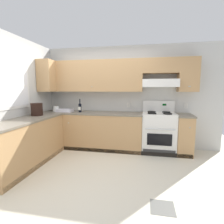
# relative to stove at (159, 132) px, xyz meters

# --- Properties ---
(ground_plane) EXTENTS (7.04, 7.04, 0.00)m
(ground_plane) POSITION_rel_stove_xyz_m (-1.32, -1.25, -0.48)
(ground_plane) COLOR beige
(floor_accent_tile) EXTENTS (0.30, 0.30, 0.01)m
(floor_accent_tile) POSITION_rel_stove_xyz_m (-0.08, -2.04, -0.48)
(floor_accent_tile) COLOR slate
(floor_accent_tile) RESTS_ON ground_plane
(wall_back) EXTENTS (4.68, 0.57, 2.55)m
(wall_back) POSITION_rel_stove_xyz_m (-0.93, 0.27, 1.00)
(wall_back) COLOR silver
(wall_back) RESTS_ON ground_plane
(wall_left) EXTENTS (0.47, 4.00, 2.55)m
(wall_left) POSITION_rel_stove_xyz_m (-2.91, -1.03, 0.87)
(wall_left) COLOR silver
(wall_left) RESTS_ON ground_plane
(counter_back_run) EXTENTS (3.60, 0.65, 0.91)m
(counter_back_run) POSITION_rel_stove_xyz_m (-1.35, -0.01, -0.03)
(counter_back_run) COLOR tan
(counter_back_run) RESTS_ON ground_plane
(counter_left_run) EXTENTS (0.63, 1.91, 0.91)m
(counter_left_run) POSITION_rel_stove_xyz_m (-2.57, -1.26, -0.03)
(counter_left_run) COLOR tan
(counter_left_run) RESTS_ON ground_plane
(stove) EXTENTS (0.76, 0.62, 1.20)m
(stove) POSITION_rel_stove_xyz_m (0.00, 0.00, 0.00)
(stove) COLOR white
(stove) RESTS_ON ground_plane
(wine_bottle) EXTENTS (0.08, 0.08, 0.33)m
(wine_bottle) POSITION_rel_stove_xyz_m (-1.92, -0.05, 0.56)
(wine_bottle) COLOR black
(wine_bottle) RESTS_ON counter_back_run
(bowl) EXTENTS (0.39, 0.23, 0.07)m
(bowl) POSITION_rel_stove_xyz_m (-2.32, -0.06, 0.45)
(bowl) COLOR silver
(bowl) RESTS_ON counter_back_run
(bucket) EXTENTS (0.26, 0.26, 0.27)m
(bucket) POSITION_rel_stove_xyz_m (-2.63, -0.76, 0.57)
(bucket) COLOR black
(bucket) RESTS_ON counter_left_run
(paper_towel_roll) EXTENTS (0.14, 0.14, 0.14)m
(paper_towel_roll) POSITION_rel_stove_xyz_m (-2.55, -0.09, 0.50)
(paper_towel_roll) COLOR white
(paper_towel_roll) RESTS_ON counter_back_run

